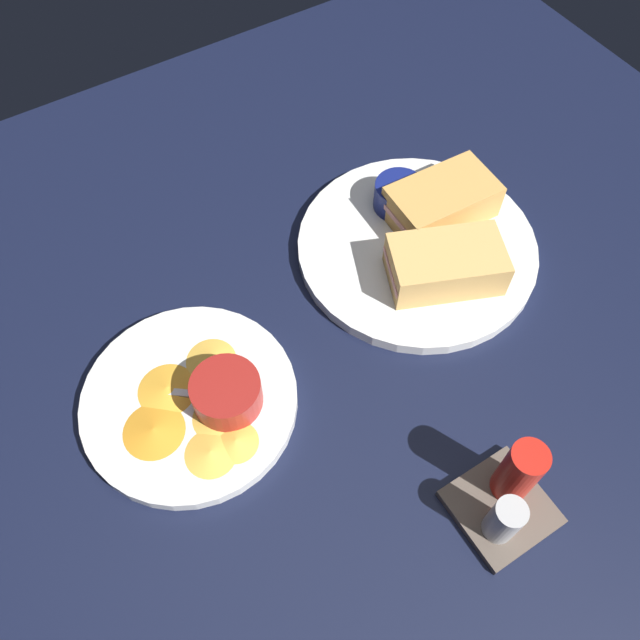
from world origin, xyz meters
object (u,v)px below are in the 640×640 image
at_px(sandwich_half_near, 446,265).
at_px(ramekin_light_gravy, 226,392).
at_px(spoon_by_dark_ramekin, 420,231).
at_px(plate_sandwich_main, 417,248).
at_px(sandwich_half_far, 441,202).
at_px(condiment_caddy, 510,494).
at_px(spoon_by_gravy_ramekin, 232,397).
at_px(ramekin_dark_sauce, 399,195).
at_px(plate_chips_companion, 188,398).

bearing_deg(sandwich_half_near, ramekin_light_gravy, 1.82).
xyz_separation_m(spoon_by_dark_ramekin, ramekin_light_gravy, (0.31, 0.08, 0.02)).
bearing_deg(plate_sandwich_main, sandwich_half_far, -154.65).
xyz_separation_m(sandwich_half_far, ramekin_light_gravy, (0.35, 0.09, -0.00)).
xyz_separation_m(sandwich_half_near, condiment_caddy, (0.11, 0.24, -0.01)).
bearing_deg(sandwich_half_far, plate_sandwich_main, 25.35).
xyz_separation_m(plate_sandwich_main, spoon_by_gravy_ramekin, (0.29, 0.07, 0.01)).
height_order(plate_sandwich_main, condiment_caddy, condiment_caddy).
bearing_deg(sandwich_half_far, condiment_caddy, 62.75).
xyz_separation_m(ramekin_dark_sauce, plate_chips_companion, (0.35, 0.10, -0.03)).
bearing_deg(ramekin_dark_sauce, spoon_by_gravy_ramekin, 23.02).
height_order(sandwich_half_near, ramekin_dark_sauce, sandwich_half_near).
xyz_separation_m(sandwich_half_near, ramekin_dark_sauce, (-0.02, -0.12, -0.00)).
bearing_deg(spoon_by_dark_ramekin, spoon_by_gravy_ramekin, 14.47).
height_order(sandwich_half_near, ramekin_light_gravy, sandwich_half_near).
xyz_separation_m(ramekin_dark_sauce, ramekin_light_gravy, (0.31, 0.13, 0.00)).
height_order(sandwich_half_near, sandwich_half_far, same).
xyz_separation_m(plate_sandwich_main, ramekin_light_gravy, (0.30, 0.07, 0.03)).
xyz_separation_m(plate_chips_companion, spoon_by_gravy_ramekin, (-0.04, 0.03, 0.01)).
bearing_deg(plate_sandwich_main, spoon_by_dark_ramekin, -134.22).
bearing_deg(ramekin_light_gravy, spoon_by_dark_ramekin, -165.83).
bearing_deg(spoon_by_gravy_ramekin, plate_chips_companion, -36.81).
bearing_deg(plate_sandwich_main, plate_chips_companion, 6.27).
bearing_deg(ramekin_light_gravy, plate_sandwich_main, -167.57).
bearing_deg(ramekin_light_gravy, sandwich_half_far, -165.56).
bearing_deg(spoon_by_gravy_ramekin, ramekin_dark_sauce, -156.98).
distance_m(plate_sandwich_main, spoon_by_gravy_ramekin, 0.30).
relative_size(plate_sandwich_main, sandwich_half_near, 1.98).
xyz_separation_m(plate_sandwich_main, sandwich_half_near, (0.00, 0.06, 0.03)).
distance_m(sandwich_half_far, plate_chips_companion, 0.39).
distance_m(ramekin_dark_sauce, plate_chips_companion, 0.36).
bearing_deg(spoon_by_dark_ramekin, ramekin_light_gravy, 14.17).
bearing_deg(sandwich_half_near, spoon_by_gravy_ramekin, 1.95).
bearing_deg(condiment_caddy, spoon_by_gravy_ramekin, -53.44).
distance_m(plate_sandwich_main, sandwich_half_near, 0.06).
relative_size(plate_sandwich_main, ramekin_dark_sauce, 4.69).
distance_m(spoon_by_gravy_ramekin, condiment_caddy, 0.29).
bearing_deg(ramekin_light_gravy, spoon_by_gravy_ramekin, 173.47).
height_order(ramekin_light_gravy, spoon_by_gravy_ramekin, ramekin_light_gravy).
distance_m(ramekin_dark_sauce, ramekin_light_gravy, 0.34).
bearing_deg(sandwich_half_near, spoon_by_dark_ramekin, -103.76).
bearing_deg(spoon_by_gravy_ramekin, spoon_by_dark_ramekin, -165.53).
height_order(sandwich_half_near, spoon_by_gravy_ramekin, sandwich_half_near).
bearing_deg(spoon_by_gravy_ramekin, sandwich_half_far, -165.29).
xyz_separation_m(sandwich_half_near, spoon_by_gravy_ramekin, (0.29, 0.01, -0.02)).
bearing_deg(spoon_by_dark_ramekin, ramekin_dark_sauce, -93.80).
xyz_separation_m(spoon_by_dark_ramekin, plate_chips_companion, (0.34, 0.05, -0.01)).
bearing_deg(sandwich_half_near, ramekin_dark_sauce, -99.53).
bearing_deg(spoon_by_dark_ramekin, plate_chips_companion, 8.12).
bearing_deg(spoon_by_dark_ramekin, sandwich_half_near, 76.24).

